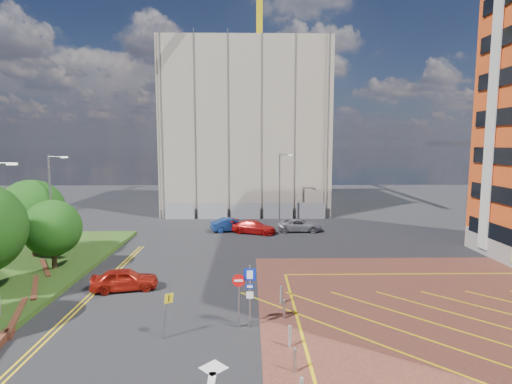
{
  "coord_description": "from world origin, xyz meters",
  "views": [
    {
      "loc": [
        0.48,
        -18.0,
        9.15
      ],
      "look_at": [
        0.85,
        3.6,
        6.52
      ],
      "focal_mm": 28.0,
      "sensor_mm": 36.0,
      "label": 1
    }
  ],
  "objects_px": {
    "lamp_left_far": "(52,204)",
    "car_red_back": "(254,227)",
    "lamp_back": "(280,185)",
    "car_red_left": "(125,279)",
    "sign_cluster": "(246,290)",
    "warning_sign": "(166,310)",
    "tree_c": "(52,228)",
    "car_blue_back": "(231,225)",
    "car_silver_back": "(299,225)",
    "tree_d": "(32,212)"
  },
  "relations": [
    {
      "from": "lamp_left_far",
      "to": "car_red_back",
      "type": "xyz_separation_m",
      "value": [
        15.37,
        10.11,
        -4.0
      ]
    },
    {
      "from": "lamp_back",
      "to": "car_red_left",
      "type": "bearing_deg",
      "value": -117.8
    },
    {
      "from": "sign_cluster",
      "to": "car_red_back",
      "type": "bearing_deg",
      "value": 88.24
    },
    {
      "from": "lamp_back",
      "to": "warning_sign",
      "type": "bearing_deg",
      "value": -104.91
    },
    {
      "from": "tree_c",
      "to": "warning_sign",
      "type": "xyz_separation_m",
      "value": [
        10.09,
        -10.11,
        -1.76
      ]
    },
    {
      "from": "car_blue_back",
      "to": "car_silver_back",
      "type": "xyz_separation_m",
      "value": [
        7.14,
        -0.15,
        -0.06
      ]
    },
    {
      "from": "sign_cluster",
      "to": "warning_sign",
      "type": "relative_size",
      "value": 1.42
    },
    {
      "from": "sign_cluster",
      "to": "car_red_back",
      "type": "relative_size",
      "value": 0.7
    },
    {
      "from": "warning_sign",
      "to": "lamp_left_far",
      "type": "bearing_deg",
      "value": 132.28
    },
    {
      "from": "car_silver_back",
      "to": "sign_cluster",
      "type": "bearing_deg",
      "value": 166.84
    },
    {
      "from": "lamp_left_far",
      "to": "warning_sign",
      "type": "xyz_separation_m",
      "value": [
        11.01,
        -12.11,
        -3.23
      ]
    },
    {
      "from": "lamp_left_far",
      "to": "car_silver_back",
      "type": "height_order",
      "value": "lamp_left_far"
    },
    {
      "from": "lamp_back",
      "to": "car_silver_back",
      "type": "relative_size",
      "value": 1.73
    },
    {
      "from": "car_silver_back",
      "to": "lamp_back",
      "type": "bearing_deg",
      "value": 18.97
    },
    {
      "from": "car_red_left",
      "to": "car_red_back",
      "type": "distance_m",
      "value": 17.84
    },
    {
      "from": "warning_sign",
      "to": "sign_cluster",
      "type": "bearing_deg",
      "value": 16.52
    },
    {
      "from": "lamp_left_far",
      "to": "sign_cluster",
      "type": "bearing_deg",
      "value": -36.82
    },
    {
      "from": "lamp_back",
      "to": "tree_c",
      "type": "bearing_deg",
      "value": -134.32
    },
    {
      "from": "lamp_back",
      "to": "car_blue_back",
      "type": "distance_m",
      "value": 8.18
    },
    {
      "from": "warning_sign",
      "to": "tree_d",
      "type": "bearing_deg",
      "value": 134.96
    },
    {
      "from": "lamp_back",
      "to": "warning_sign",
      "type": "distance_m",
      "value": 29.24
    },
    {
      "from": "warning_sign",
      "to": "car_red_back",
      "type": "height_order",
      "value": "warning_sign"
    },
    {
      "from": "sign_cluster",
      "to": "warning_sign",
      "type": "distance_m",
      "value": 3.9
    },
    {
      "from": "tree_d",
      "to": "warning_sign",
      "type": "distance_m",
      "value": 18.69
    },
    {
      "from": "warning_sign",
      "to": "car_red_left",
      "type": "bearing_deg",
      "value": 121.56
    },
    {
      "from": "tree_c",
      "to": "lamp_back",
      "type": "height_order",
      "value": "lamp_back"
    },
    {
      "from": "tree_c",
      "to": "sign_cluster",
      "type": "distance_m",
      "value": 16.53
    },
    {
      "from": "lamp_left_far",
      "to": "lamp_back",
      "type": "xyz_separation_m",
      "value": [
        18.5,
        16.0,
        -0.3
      ]
    },
    {
      "from": "tree_c",
      "to": "car_red_back",
      "type": "height_order",
      "value": "tree_c"
    },
    {
      "from": "warning_sign",
      "to": "car_silver_back",
      "type": "height_order",
      "value": "warning_sign"
    },
    {
      "from": "lamp_back",
      "to": "lamp_left_far",
      "type": "bearing_deg",
      "value": -139.14
    },
    {
      "from": "lamp_back",
      "to": "warning_sign",
      "type": "xyz_separation_m",
      "value": [
        -7.49,
        -28.11,
        -2.93
      ]
    },
    {
      "from": "tree_c",
      "to": "car_blue_back",
      "type": "xyz_separation_m",
      "value": [
        12.08,
        13.16,
        -2.49
      ]
    },
    {
      "from": "sign_cluster",
      "to": "car_blue_back",
      "type": "bearing_deg",
      "value": 94.41
    },
    {
      "from": "car_red_back",
      "to": "tree_c",
      "type": "bearing_deg",
      "value": 149.89
    },
    {
      "from": "tree_d",
      "to": "warning_sign",
      "type": "height_order",
      "value": "tree_d"
    },
    {
      "from": "car_red_left",
      "to": "tree_c",
      "type": "bearing_deg",
      "value": 47.05
    },
    {
      "from": "tree_d",
      "to": "car_blue_back",
      "type": "relative_size",
      "value": 1.42
    },
    {
      "from": "car_red_back",
      "to": "tree_d",
      "type": "bearing_deg",
      "value": 137.49
    },
    {
      "from": "tree_c",
      "to": "car_red_back",
      "type": "xyz_separation_m",
      "value": [
        14.45,
        12.11,
        -2.53
      ]
    },
    {
      "from": "car_blue_back",
      "to": "sign_cluster",
      "type": "bearing_deg",
      "value": 168.42
    },
    {
      "from": "tree_d",
      "to": "car_red_left",
      "type": "distance_m",
      "value": 11.77
    },
    {
      "from": "car_red_left",
      "to": "car_silver_back",
      "type": "height_order",
      "value": "car_red_left"
    },
    {
      "from": "tree_c",
      "to": "lamp_left_far",
      "type": "xyz_separation_m",
      "value": [
        -0.92,
        2.0,
        1.47
      ]
    },
    {
      "from": "car_blue_back",
      "to": "car_red_back",
      "type": "height_order",
      "value": "car_blue_back"
    },
    {
      "from": "tree_d",
      "to": "car_silver_back",
      "type": "bearing_deg",
      "value": 24.25
    },
    {
      "from": "tree_c",
      "to": "lamp_left_far",
      "type": "distance_m",
      "value": 2.65
    },
    {
      "from": "lamp_back",
      "to": "car_silver_back",
      "type": "height_order",
      "value": "lamp_back"
    },
    {
      "from": "lamp_back",
      "to": "sign_cluster",
      "type": "bearing_deg",
      "value": -97.97
    },
    {
      "from": "tree_c",
      "to": "tree_d",
      "type": "bearing_deg",
      "value": 135.0
    }
  ]
}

